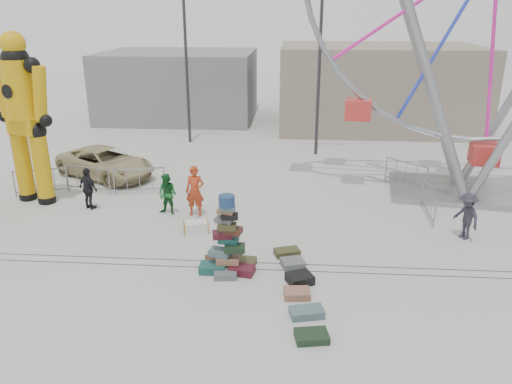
# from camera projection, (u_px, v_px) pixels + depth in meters

# --- Properties ---
(ground) EXTENTS (90.00, 90.00, 0.00)m
(ground) POSITION_uv_depth(u_px,v_px,m) (225.00, 279.00, 13.93)
(ground) COLOR #9E9E99
(ground) RESTS_ON ground
(track_line_near) EXTENTS (40.00, 0.04, 0.01)m
(track_line_near) POSITION_uv_depth(u_px,v_px,m) (228.00, 268.00, 14.49)
(track_line_near) COLOR #47443F
(track_line_near) RESTS_ON ground
(track_line_far) EXTENTS (40.00, 0.04, 0.01)m
(track_line_far) POSITION_uv_depth(u_px,v_px,m) (230.00, 262.00, 14.86)
(track_line_far) COLOR #47443F
(track_line_far) RESTS_ON ground
(building_right) EXTENTS (12.00, 8.00, 5.00)m
(building_right) POSITION_uv_depth(u_px,v_px,m) (377.00, 87.00, 31.29)
(building_right) COLOR gray
(building_right) RESTS_ON ground
(building_left) EXTENTS (10.00, 8.00, 4.40)m
(building_left) POSITION_uv_depth(u_px,v_px,m) (180.00, 85.00, 34.17)
(building_left) COLOR gray
(building_left) RESTS_ON ground
(lamp_post_right) EXTENTS (1.41, 0.25, 8.00)m
(lamp_post_right) POSITION_uv_depth(u_px,v_px,m) (321.00, 66.00, 24.33)
(lamp_post_right) COLOR #2D2D30
(lamp_post_right) RESTS_ON ground
(lamp_post_left) EXTENTS (1.41, 0.25, 8.00)m
(lamp_post_left) POSITION_uv_depth(u_px,v_px,m) (188.00, 61.00, 26.69)
(lamp_post_left) COLOR #2D2D30
(lamp_post_left) RESTS_ON ground
(suitcase_tower) EXTENTS (1.61, 1.44, 2.30)m
(suitcase_tower) POSITION_uv_depth(u_px,v_px,m) (228.00, 249.00, 14.21)
(suitcase_tower) COLOR #1B524D
(suitcase_tower) RESTS_ON ground
(crash_test_dummy) EXTENTS (2.60, 1.27, 6.59)m
(crash_test_dummy) POSITION_uv_depth(u_px,v_px,m) (24.00, 113.00, 18.39)
(crash_test_dummy) COLOR black
(crash_test_dummy) RESTS_ON ground
(steamer_trunk) EXTENTS (0.91, 0.67, 0.38)m
(steamer_trunk) POSITION_uv_depth(u_px,v_px,m) (196.00, 227.00, 16.76)
(steamer_trunk) COLOR silver
(steamer_trunk) RESTS_ON ground
(row_case_0) EXTENTS (0.86, 0.67, 0.19)m
(row_case_0) POSITION_uv_depth(u_px,v_px,m) (287.00, 252.00, 15.25)
(row_case_0) COLOR #414020
(row_case_0) RESTS_ON ground
(row_case_1) EXTENTS (0.79, 0.75, 0.21)m
(row_case_1) POSITION_uv_depth(u_px,v_px,m) (293.00, 263.00, 14.55)
(row_case_1) COLOR slate
(row_case_1) RESTS_ON ground
(row_case_2) EXTENTS (0.86, 0.82, 0.25)m
(row_case_2) POSITION_uv_depth(u_px,v_px,m) (300.00, 278.00, 13.70)
(row_case_2) COLOR black
(row_case_2) RESTS_ON ground
(row_case_3) EXTENTS (0.73, 0.56, 0.20)m
(row_case_3) POSITION_uv_depth(u_px,v_px,m) (297.00, 293.00, 13.02)
(row_case_3) COLOR #96644C
(row_case_3) RESTS_ON ground
(row_case_4) EXTENTS (0.91, 0.65, 0.20)m
(row_case_4) POSITION_uv_depth(u_px,v_px,m) (307.00, 312.00, 12.21)
(row_case_4) COLOR #4C686D
(row_case_4) RESTS_ON ground
(row_case_5) EXTENTS (0.84, 0.65, 0.18)m
(row_case_5) POSITION_uv_depth(u_px,v_px,m) (312.00, 336.00, 11.34)
(row_case_5) COLOR #1B311C
(row_case_5) RESTS_ON ground
(barricade_dummy_a) EXTENTS (1.91, 0.80, 1.10)m
(barricade_dummy_a) POSITION_uv_depth(u_px,v_px,m) (41.00, 182.00, 20.05)
(barricade_dummy_a) COLOR gray
(barricade_dummy_a) RESTS_ON ground
(barricade_dummy_b) EXTENTS (1.98, 0.49, 1.10)m
(barricade_dummy_b) POSITION_uv_depth(u_px,v_px,m) (87.00, 179.00, 20.35)
(barricade_dummy_b) COLOR gray
(barricade_dummy_b) RESTS_ON ground
(barricade_dummy_c) EXTENTS (1.95, 0.64, 1.10)m
(barricade_dummy_c) POSITION_uv_depth(u_px,v_px,m) (139.00, 181.00, 20.17)
(barricade_dummy_c) COLOR gray
(barricade_dummy_c) RESTS_ON ground
(barricade_wheel_front) EXTENTS (0.16, 2.00, 1.10)m
(barricade_wheel_front) POSITION_uv_depth(u_px,v_px,m) (429.00, 202.00, 17.95)
(barricade_wheel_front) COLOR gray
(barricade_wheel_front) RESTS_ON ground
(barricade_wheel_back) EXTENTS (1.46, 1.51, 1.10)m
(barricade_wheel_back) POSITION_uv_depth(u_px,v_px,m) (406.00, 174.00, 20.99)
(barricade_wheel_back) COLOR gray
(barricade_wheel_back) RESTS_ON ground
(pedestrian_red) EXTENTS (0.71, 0.49, 1.87)m
(pedestrian_red) POSITION_uv_depth(u_px,v_px,m) (195.00, 191.00, 17.90)
(pedestrian_red) COLOR #AB3518
(pedestrian_red) RESTS_ON ground
(pedestrian_green) EXTENTS (0.88, 0.77, 1.53)m
(pedestrian_green) POSITION_uv_depth(u_px,v_px,m) (167.00, 194.00, 18.09)
(pedestrian_green) COLOR #165B24
(pedestrian_green) RESTS_ON ground
(pedestrian_black) EXTENTS (1.01, 0.80, 1.60)m
(pedestrian_black) POSITION_uv_depth(u_px,v_px,m) (88.00, 189.00, 18.55)
(pedestrian_black) COLOR black
(pedestrian_black) RESTS_ON ground
(pedestrian_grey) EXTENTS (0.94, 1.17, 1.57)m
(pedestrian_grey) POSITION_uv_depth(u_px,v_px,m) (466.00, 216.00, 16.13)
(pedestrian_grey) COLOR #262430
(pedestrian_grey) RESTS_ON ground
(parked_suv) EXTENTS (5.17, 4.17, 1.31)m
(parked_suv) POSITION_uv_depth(u_px,v_px,m) (105.00, 163.00, 22.18)
(parked_suv) COLOR tan
(parked_suv) RESTS_ON ground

